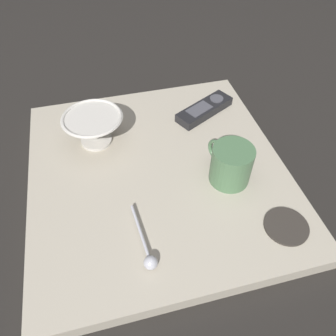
# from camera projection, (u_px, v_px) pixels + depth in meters

# --- Properties ---
(ground_plane) EXTENTS (6.00, 6.00, 0.00)m
(ground_plane) POSITION_uv_depth(u_px,v_px,m) (158.00, 179.00, 0.80)
(ground_plane) COLOR black
(table) EXTENTS (0.59, 0.62, 0.04)m
(table) POSITION_uv_depth(u_px,v_px,m) (158.00, 174.00, 0.79)
(table) COLOR #B7AD99
(table) RESTS_ON ground
(cereal_bowl) EXTENTS (0.15, 0.15, 0.08)m
(cereal_bowl) POSITION_uv_depth(u_px,v_px,m) (94.00, 128.00, 0.81)
(cereal_bowl) COLOR beige
(cereal_bowl) RESTS_ON table
(coffee_mug) EXTENTS (0.09, 0.12, 0.09)m
(coffee_mug) POSITION_uv_depth(u_px,v_px,m) (231.00, 164.00, 0.72)
(coffee_mug) COLOR #4C724C
(coffee_mug) RESTS_ON table
(teaspoon) EXTENTS (0.03, 0.15, 0.03)m
(teaspoon) POSITION_uv_depth(u_px,v_px,m) (149.00, 256.00, 0.61)
(teaspoon) COLOR silver
(teaspoon) RESTS_ON table
(tv_remote_near) EXTENTS (0.18, 0.13, 0.03)m
(tv_remote_near) POSITION_uv_depth(u_px,v_px,m) (205.00, 109.00, 0.91)
(tv_remote_near) COLOR black
(tv_remote_near) RESTS_ON table
(drink_coaster) EXTENTS (0.09, 0.09, 0.01)m
(drink_coaster) POSITION_uv_depth(u_px,v_px,m) (286.00, 226.00, 0.67)
(drink_coaster) COLOR #332D28
(drink_coaster) RESTS_ON table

